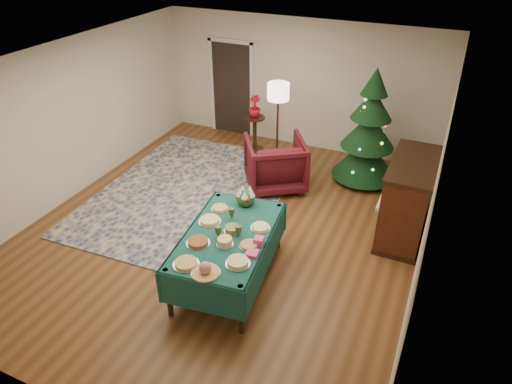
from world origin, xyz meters
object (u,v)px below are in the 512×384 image
at_px(floor_lamp, 278,97).
at_px(gift_box, 259,241).
at_px(buffet_table, 228,243).
at_px(christmas_tree, 369,133).
at_px(armchair, 275,161).
at_px(side_table, 255,134).
at_px(potted_plant, 255,111).
at_px(piano, 407,200).

bearing_deg(floor_lamp, gift_box, -71.99).
distance_m(buffet_table, floor_lamp, 3.56).
bearing_deg(christmas_tree, armchair, -147.29).
bearing_deg(side_table, armchair, -51.64).
relative_size(potted_plant, christmas_tree, 0.21).
bearing_deg(christmas_tree, potted_plant, 173.25).
relative_size(gift_box, side_table, 0.16).
distance_m(armchair, christmas_tree, 1.79).
distance_m(christmas_tree, piano, 1.79).
relative_size(armchair, piano, 0.70).
xyz_separation_m(potted_plant, piano, (3.39, -1.76, -0.27)).
height_order(armchair, christmas_tree, christmas_tree).
relative_size(armchair, christmas_tree, 0.48).
distance_m(gift_box, potted_plant, 4.26).
height_order(christmas_tree, piano, christmas_tree).
relative_size(armchair, floor_lamp, 0.62).
relative_size(christmas_tree, piano, 1.45).
xyz_separation_m(armchair, side_table, (-0.97, 1.22, -0.15)).
relative_size(gift_box, piano, 0.08).
bearing_deg(armchair, gift_box, 74.38).
bearing_deg(potted_plant, armchair, -51.64).
bearing_deg(buffet_table, side_table, 109.17).
xyz_separation_m(gift_box, piano, (1.59, 2.10, -0.18)).
distance_m(floor_lamp, piano, 3.12).
relative_size(buffet_table, side_table, 2.69).
xyz_separation_m(buffet_table, floor_lamp, (-0.65, 3.40, 0.85)).
distance_m(armchair, side_table, 1.57).
xyz_separation_m(gift_box, floor_lamp, (-1.11, 3.42, 0.65)).
distance_m(potted_plant, christmas_tree, 2.44).
relative_size(floor_lamp, christmas_tree, 0.79).
bearing_deg(potted_plant, buffet_table, -70.83).
xyz_separation_m(side_table, potted_plant, (0.00, 0.00, 0.53)).
bearing_deg(gift_box, potted_plant, 114.98).
xyz_separation_m(armchair, floor_lamp, (-0.28, 0.78, 0.93)).
bearing_deg(piano, christmas_tree, 123.17).
relative_size(armchair, side_table, 1.37).
height_order(side_table, christmas_tree, christmas_tree).
relative_size(buffet_table, piano, 1.39).
distance_m(side_table, potted_plant, 0.53).
xyz_separation_m(gift_box, armchair, (-0.83, 2.64, -0.28)).
bearing_deg(gift_box, floor_lamp, 108.01).
relative_size(buffet_table, christmas_tree, 0.95).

